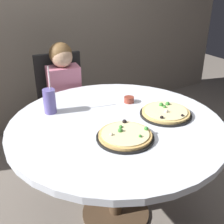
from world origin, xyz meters
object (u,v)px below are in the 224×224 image
at_px(soda_cup, 50,101).
at_px(diner_child, 68,116).
at_px(dining_table, 116,135).
at_px(pizza_veggie, 166,113).
at_px(pizza_cheese, 125,136).
at_px(sauce_bowl, 129,100).
at_px(chair_wooden, 63,102).

bearing_deg(soda_cup, diner_child, 54.47).
relative_size(dining_table, pizza_veggie, 4.00).
xyz_separation_m(pizza_cheese, sauce_bowl, (0.29, 0.38, 0.00)).
relative_size(chair_wooden, soda_cup, 3.09).
relative_size(chair_wooden, pizza_veggie, 2.88).
xyz_separation_m(dining_table, pizza_cheese, (-0.06, -0.18, 0.10)).
xyz_separation_m(chair_wooden, sauce_bowl, (0.22, -0.71, 0.24)).
height_order(pizza_veggie, sauce_bowl, pizza_veggie).
distance_m(pizza_veggie, pizza_cheese, 0.39).
bearing_deg(soda_cup, chair_wooden, 61.64).
distance_m(chair_wooden, diner_child, 0.19).
xyz_separation_m(pizza_veggie, pizza_cheese, (-0.38, -0.10, -0.00)).
bearing_deg(diner_child, dining_table, -88.94).
bearing_deg(pizza_veggie, chair_wooden, 107.15).
height_order(chair_wooden, pizza_veggie, chair_wooden).
bearing_deg(dining_table, soda_cup, 130.18).
bearing_deg(dining_table, pizza_cheese, -107.64).
bearing_deg(sauce_bowl, dining_table, -139.27).
distance_m(pizza_cheese, soda_cup, 0.57).
xyz_separation_m(dining_table, diner_child, (-0.01, 0.73, -0.18)).
height_order(diner_child, sauce_bowl, diner_child).
bearing_deg(soda_cup, pizza_veggie, -34.82).
relative_size(pizza_veggie, sauce_bowl, 4.71).
xyz_separation_m(diner_child, pizza_cheese, (-0.04, -0.91, 0.28)).
distance_m(chair_wooden, soda_cup, 0.71).
bearing_deg(chair_wooden, pizza_cheese, -93.85).
distance_m(soda_cup, sauce_bowl, 0.55).
height_order(diner_child, pizza_veggie, diner_child).
height_order(chair_wooden, diner_child, diner_child).
height_order(dining_table, sauce_bowl, sauce_bowl).
xyz_separation_m(dining_table, soda_cup, (-0.29, 0.34, 0.17)).
height_order(chair_wooden, pizza_cheese, chair_wooden).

